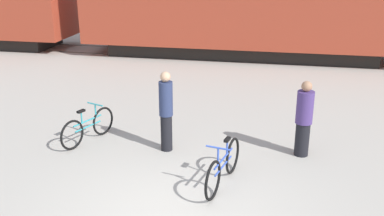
% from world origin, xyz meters
% --- Properties ---
extents(ground_plane, '(80.00, 80.00, 0.00)m').
position_xyz_m(ground_plane, '(0.00, 0.00, 0.00)').
color(ground_plane, '#A8A399').
extents(rail_near, '(52.01, 0.07, 0.01)m').
position_xyz_m(rail_near, '(0.00, 11.29, 0.01)').
color(rail_near, '#4C4238').
rests_on(rail_near, ground_plane).
extents(rail_far, '(52.01, 0.07, 0.01)m').
position_xyz_m(rail_far, '(0.00, 12.73, 0.01)').
color(rail_far, '#4C4238').
rests_on(rail_far, ground_plane).
extents(bicycle_blue, '(0.51, 1.78, 0.90)m').
position_xyz_m(bicycle_blue, '(0.75, 1.22, 0.38)').
color(bicycle_blue, black).
rests_on(bicycle_blue, ground_plane).
extents(bicycle_teal, '(0.63, 1.58, 0.84)m').
position_xyz_m(bicycle_teal, '(-2.54, 2.62, 0.36)').
color(bicycle_teal, black).
rests_on(bicycle_teal, ground_plane).
extents(person_in_navy, '(0.30, 0.30, 1.78)m').
position_xyz_m(person_in_navy, '(-0.67, 2.53, 0.91)').
color(person_in_navy, black).
rests_on(person_in_navy, ground_plane).
extents(person_in_purple, '(0.35, 0.35, 1.65)m').
position_xyz_m(person_in_purple, '(2.23, 2.85, 0.82)').
color(person_in_purple, black).
rests_on(person_in_purple, ground_plane).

